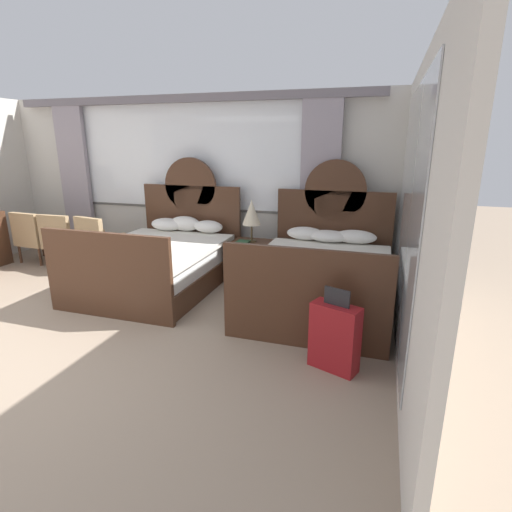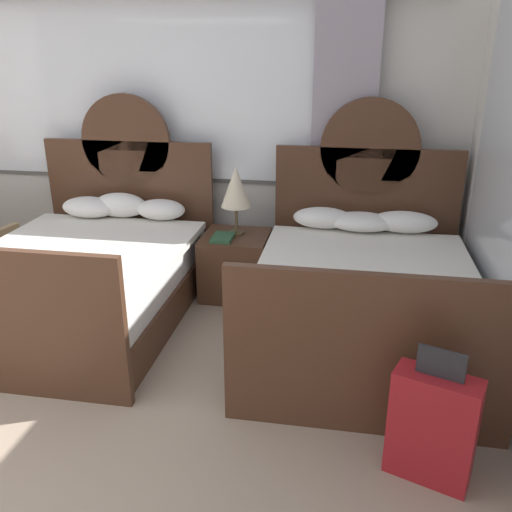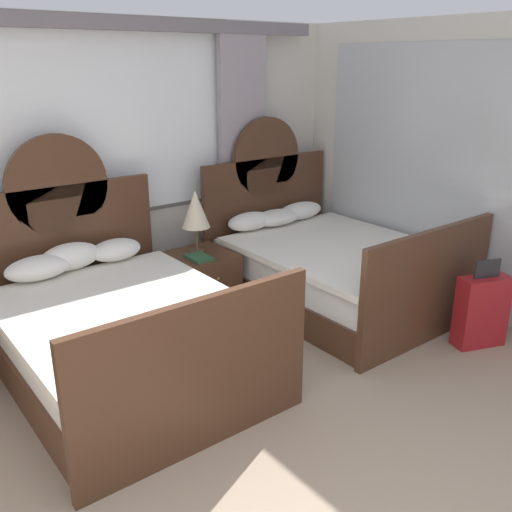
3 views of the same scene
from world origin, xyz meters
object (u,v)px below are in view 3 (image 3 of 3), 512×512
table_lamp_on_nightstand (195,210)px  bed_near_window (119,330)px  suitcase_on_floor (481,311)px  book_on_nightstand (199,257)px  bed_near_mirror (330,266)px  nightstand_between_beds (201,281)px

table_lamp_on_nightstand → bed_near_window: bearing=-149.4°
bed_near_window → suitcase_on_floor: size_ratio=2.89×
suitcase_on_floor → book_on_nightstand: bearing=128.6°
book_on_nightstand → bed_near_mirror: bearing=-22.3°
bed_near_mirror → nightstand_between_beds: bed_near_mirror is taller
table_lamp_on_nightstand → book_on_nightstand: table_lamp_on_nightstand is taller
nightstand_between_beds → bed_near_mirror: bearing=-28.6°
bed_near_window → book_on_nightstand: size_ratio=8.60×
bed_near_window → book_on_nightstand: (1.05, 0.50, 0.22)m
nightstand_between_beds → suitcase_on_floor: 2.55m
bed_near_window → bed_near_mirror: 2.27m
bed_near_mirror → table_lamp_on_nightstand: bearing=149.4°
bed_near_window → bed_near_mirror: bearing=0.0°
table_lamp_on_nightstand → book_on_nightstand: size_ratio=2.36×
bed_near_mirror → suitcase_on_floor: 1.50m
bed_near_window → nightstand_between_beds: bed_near_window is taller
book_on_nightstand → suitcase_on_floor: size_ratio=0.34×
book_on_nightstand → table_lamp_on_nightstand: bearing=62.2°
bed_near_mirror → table_lamp_on_nightstand: (-1.14, 0.67, 0.63)m
book_on_nightstand → suitcase_on_floor: 2.53m
bed_near_window → bed_near_mirror: size_ratio=1.00×
bed_near_window → table_lamp_on_nightstand: 1.46m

